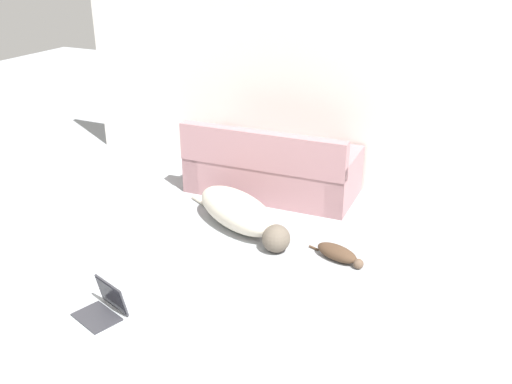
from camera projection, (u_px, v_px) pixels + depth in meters
name	position (u px, v px, depth m)	size (l,w,h in m)	color
wall_back	(358.00, 84.00, 6.30)	(7.23, 0.06, 2.47)	silver
couch	(271.00, 171.00, 6.53)	(1.94, 0.94, 0.84)	#A3757A
dog	(240.00, 213.00, 5.75)	(1.51, 0.94, 0.37)	beige
cat	(338.00, 253.00, 5.22)	(0.59, 0.31, 0.13)	#473323
laptop_open	(105.00, 304.00, 4.46)	(0.43, 0.40, 0.27)	#2D2D33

